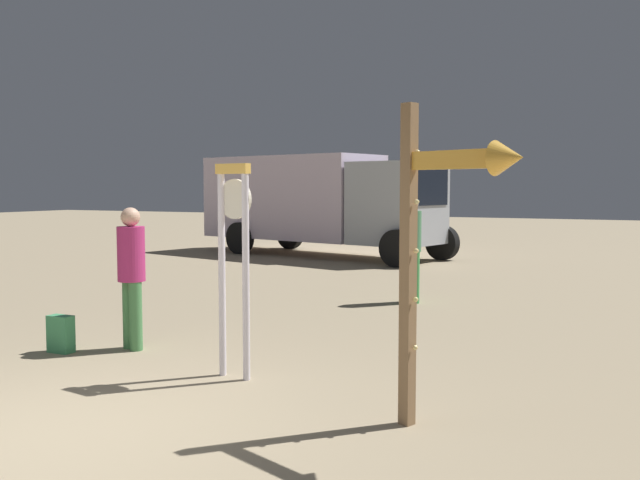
{
  "coord_description": "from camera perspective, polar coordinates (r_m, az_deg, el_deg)",
  "views": [
    {
      "loc": [
        4.1,
        -3.8,
        1.9
      ],
      "look_at": [
        0.16,
        4.55,
        1.2
      ],
      "focal_mm": 39.28,
      "sensor_mm": 36.0,
      "label": 1
    }
  ],
  "objects": [
    {
      "name": "box_truck_near",
      "position": [
        19.5,
        -0.37,
        3.31
      ],
      "size": [
        7.64,
        3.95,
        2.77
      ],
      "color": "silver",
      "rests_on": "ground_plane"
    },
    {
      "name": "backpack",
      "position": [
        8.64,
        -20.33,
        -7.22
      ],
      "size": [
        0.29,
        0.2,
        0.43
      ],
      "color": "#41945E",
      "rests_on": "ground_plane"
    },
    {
      "name": "person_near_clock",
      "position": [
        8.44,
        -15.11,
        -2.41
      ],
      "size": [
        0.32,
        0.32,
        1.66
      ],
      "color": "#49884D",
      "rests_on": "ground_plane"
    },
    {
      "name": "standing_clock",
      "position": [
        6.95,
        -7.03,
        -0.7
      ],
      "size": [
        0.4,
        0.15,
        2.13
      ],
      "color": "white",
      "rests_on": "ground_plane"
    },
    {
      "name": "ground_plane",
      "position": [
        5.9,
        -21.44,
        -14.73
      ],
      "size": [
        80.0,
        80.0,
        0.0
      ],
      "primitive_type": "plane",
      "color": "gray"
    },
    {
      "name": "arrow_sign",
      "position": [
        5.33,
        9.93,
        1.46
      ],
      "size": [
        1.03,
        0.54,
        2.55
      ],
      "color": "#8E6C4A",
      "rests_on": "ground_plane"
    },
    {
      "name": "person_distant",
      "position": [
        11.55,
        7.43,
        -0.3
      ],
      "size": [
        0.33,
        0.33,
        1.74
      ],
      "color": "#429F4F",
      "rests_on": "ground_plane"
    }
  ]
}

